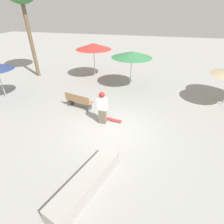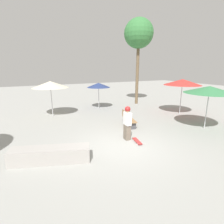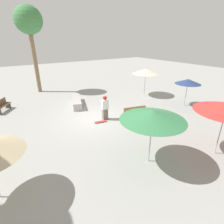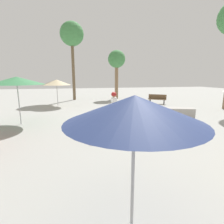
% 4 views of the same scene
% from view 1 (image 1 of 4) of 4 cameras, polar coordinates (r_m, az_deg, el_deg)
% --- Properties ---
extents(ground_plane, '(60.00, 60.00, 0.00)m').
position_cam_1_polar(ground_plane, '(8.13, 0.03, -6.00)').
color(ground_plane, '#9E9E99').
extents(skater_main, '(0.28, 0.45, 1.65)m').
position_cam_1_polar(skater_main, '(8.19, -3.18, 1.69)').
color(skater_main, '#726656').
rests_on(skater_main, ground_plane).
extents(skateboard, '(0.35, 0.82, 0.07)m').
position_cam_1_polar(skateboard, '(8.72, 0.63, -2.63)').
color(skateboard, red).
rests_on(skateboard, ground_plane).
extents(concrete_ledge, '(2.91, 1.53, 0.57)m').
position_cam_1_polar(concrete_ledge, '(5.85, -8.18, -21.86)').
color(concrete_ledge, '#A8A39E').
rests_on(concrete_ledge, ground_plane).
extents(bench_near, '(0.83, 1.66, 0.85)m').
position_cam_1_polar(bench_near, '(9.86, -10.80, 3.58)').
color(bench_near, '#47474C').
rests_on(bench_near, ground_plane).
extents(shade_umbrella_red, '(2.66, 2.66, 2.58)m').
position_cam_1_polar(shade_umbrella_red, '(13.89, -6.05, 20.58)').
color(shade_umbrella_red, '#B7B7BC').
rests_on(shade_umbrella_red, ground_plane).
extents(shade_umbrella_green, '(2.67, 2.67, 2.43)m').
position_cam_1_polar(shade_umbrella_green, '(11.98, 6.49, 18.17)').
color(shade_umbrella_green, '#B7B7BC').
rests_on(shade_umbrella_green, ground_plane).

